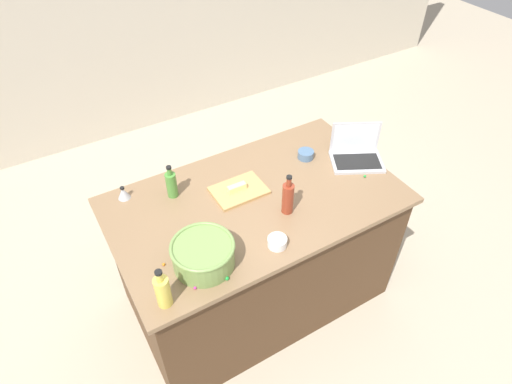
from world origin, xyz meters
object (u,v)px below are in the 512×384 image
bottle_soy (288,198)px  kitchen_timer (123,193)px  ramekin_small (306,154)px  cutting_board (239,190)px  ramekin_medium (277,242)px  bottle_olive (171,184)px  mixing_bowl_large (203,254)px  laptop (356,153)px  bottle_oil (163,291)px  butter_stick_left (237,188)px

bottle_soy → kitchen_timer: bearing=142.8°
bottle_soy → ramekin_small: bearing=43.0°
bottle_soy → cutting_board: bottle_soy is taller
ramekin_small → ramekin_medium: same height
bottle_soy → bottle_olive: 0.65m
mixing_bowl_large → bottle_soy: 0.55m
laptop → bottle_soy: size_ratio=1.53×
bottle_soy → kitchen_timer: bottle_soy is taller
bottle_olive → ramekin_small: size_ratio=2.08×
mixing_bowl_large → bottle_oil: 0.27m
mixing_bowl_large → bottle_soy: bottle_soy is taller
laptop → bottle_olive: laptop is taller
bottle_soy → kitchen_timer: (-0.73, 0.55, -0.06)m
cutting_board → kitchen_timer: (-0.58, 0.28, 0.03)m
bottle_olive → ramekin_small: bearing=-6.5°
bottle_olive → ramekin_small: 0.85m
bottle_oil → ramekin_medium: bearing=3.0°
bottle_oil → ramekin_medium: size_ratio=2.28×
butter_stick_left → kitchen_timer: kitchen_timer is taller
bottle_olive → kitchen_timer: bearing=153.8°
mixing_bowl_large → ramekin_small: size_ratio=3.11×
cutting_board → laptop: bearing=-7.6°
bottle_olive → bottle_oil: 0.71m
bottle_soy → bottle_oil: bearing=-165.0°
bottle_oil → ramekin_medium: bottle_oil is taller
ramekin_small → ramekin_medium: bearing=-136.3°
mixing_bowl_large → bottle_soy: size_ratio=1.26×
mixing_bowl_large → butter_stick_left: 0.53m
laptop → butter_stick_left: (-0.78, 0.10, -0.01)m
ramekin_medium → bottle_soy: bearing=45.1°
bottle_olive → laptop: bearing=-13.5°
bottle_oil → mixing_bowl_large: bearing=24.7°
bottle_oil → ramekin_small: bearing=25.5°
bottle_oil → cutting_board: (0.64, 0.48, -0.08)m
kitchen_timer → cutting_board: bearing=-26.0°
laptop → kitchen_timer: laptop is taller
laptop → mixing_bowl_large: size_ratio=1.22×
ramekin_medium → bottle_olive: bearing=116.5°
butter_stick_left → ramekin_medium: 0.45m
bottle_olive → ramekin_medium: bottle_olive is taller
bottle_olive → ramekin_medium: bearing=-63.5°
cutting_board → butter_stick_left: size_ratio=2.73×
butter_stick_left → ramekin_small: size_ratio=1.11×
cutting_board → ramekin_small: 0.52m
bottle_soy → bottle_olive: size_ratio=1.19×
laptop → bottle_oil: size_ratio=1.69×
butter_stick_left → kitchen_timer: bearing=153.4°
laptop → ramekin_small: 0.31m
mixing_bowl_large → cutting_board: mixing_bowl_large is taller
mixing_bowl_large → ramekin_medium: size_ratio=3.15×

